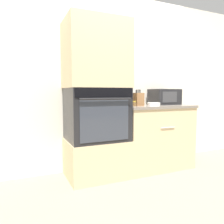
{
  "coord_description": "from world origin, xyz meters",
  "views": [
    {
      "loc": [
        -1.32,
        -2.32,
        1.09
      ],
      "look_at": [
        -0.2,
        0.21,
        0.84
      ],
      "focal_mm": 35.0,
      "sensor_mm": 36.0,
      "label": 1
    }
  ],
  "objects_px": {
    "wall_oven": "(96,114)",
    "condiment_jar_near": "(136,101)",
    "condiment_jar_back": "(134,104)",
    "microwave": "(164,97)",
    "knife_block": "(138,99)",
    "condiment_jar_mid": "(132,103)",
    "condiment_jar_far": "(126,103)",
    "bowl": "(154,104)"
  },
  "relations": [
    {
      "from": "wall_oven",
      "to": "condiment_jar_near",
      "type": "xyz_separation_m",
      "value": [
        0.69,
        0.19,
        0.15
      ]
    },
    {
      "from": "condiment_jar_back",
      "to": "condiment_jar_near",
      "type": "bearing_deg",
      "value": 55.05
    },
    {
      "from": "condiment_jar_near",
      "to": "condiment_jar_back",
      "type": "xyz_separation_m",
      "value": [
        -0.19,
        -0.27,
        -0.02
      ]
    },
    {
      "from": "microwave",
      "to": "knife_block",
      "type": "bearing_deg",
      "value": -169.34
    },
    {
      "from": "condiment_jar_mid",
      "to": "condiment_jar_far",
      "type": "relative_size",
      "value": 0.91
    },
    {
      "from": "bowl",
      "to": "condiment_jar_far",
      "type": "bearing_deg",
      "value": 148.62
    },
    {
      "from": "bowl",
      "to": "condiment_jar_mid",
      "type": "bearing_deg",
      "value": 121.84
    },
    {
      "from": "microwave",
      "to": "condiment_jar_far",
      "type": "bearing_deg",
      "value": -174.42
    },
    {
      "from": "condiment_jar_back",
      "to": "knife_block",
      "type": "bearing_deg",
      "value": 36.18
    },
    {
      "from": "condiment_jar_near",
      "to": "condiment_jar_mid",
      "type": "bearing_deg",
      "value": -149.75
    },
    {
      "from": "knife_block",
      "to": "condiment_jar_far",
      "type": "bearing_deg",
      "value": 169.53
    },
    {
      "from": "wall_oven",
      "to": "bowl",
      "type": "distance_m",
      "value": 0.78
    },
    {
      "from": "condiment_jar_mid",
      "to": "bowl",
      "type": "bearing_deg",
      "value": -58.16
    },
    {
      "from": "wall_oven",
      "to": "condiment_jar_far",
      "type": "distance_m",
      "value": 0.46
    },
    {
      "from": "microwave",
      "to": "condiment_jar_near",
      "type": "bearing_deg",
      "value": 167.39
    },
    {
      "from": "wall_oven",
      "to": "condiment_jar_near",
      "type": "bearing_deg",
      "value": 15.25
    },
    {
      "from": "knife_block",
      "to": "condiment_jar_back",
      "type": "bearing_deg",
      "value": -143.82
    },
    {
      "from": "wall_oven",
      "to": "condiment_jar_near",
      "type": "height_order",
      "value": "wall_oven"
    },
    {
      "from": "condiment_jar_mid",
      "to": "condiment_jar_back",
      "type": "height_order",
      "value": "condiment_jar_back"
    },
    {
      "from": "bowl",
      "to": "condiment_jar_far",
      "type": "relative_size",
      "value": 2.4
    },
    {
      "from": "condiment_jar_near",
      "to": "condiment_jar_far",
      "type": "height_order",
      "value": "condiment_jar_near"
    },
    {
      "from": "microwave",
      "to": "condiment_jar_mid",
      "type": "distance_m",
      "value": 0.56
    },
    {
      "from": "knife_block",
      "to": "condiment_jar_near",
      "type": "height_order",
      "value": "knife_block"
    },
    {
      "from": "condiment_jar_far",
      "to": "wall_oven",
      "type": "bearing_deg",
      "value": -176.77
    },
    {
      "from": "condiment_jar_far",
      "to": "knife_block",
      "type": "bearing_deg",
      "value": -10.47
    },
    {
      "from": "wall_oven",
      "to": "condiment_jar_back",
      "type": "bearing_deg",
      "value": -9.36
    },
    {
      "from": "condiment_jar_near",
      "to": "condiment_jar_mid",
      "type": "distance_m",
      "value": 0.14
    },
    {
      "from": "wall_oven",
      "to": "microwave",
      "type": "xyz_separation_m",
      "value": [
        1.13,
        0.09,
        0.21
      ]
    },
    {
      "from": "wall_oven",
      "to": "condiment_jar_near",
      "type": "distance_m",
      "value": 0.74
    },
    {
      "from": "wall_oven",
      "to": "condiment_jar_back",
      "type": "relative_size",
      "value": 10.55
    },
    {
      "from": "condiment_jar_mid",
      "to": "condiment_jar_near",
      "type": "bearing_deg",
      "value": 30.25
    },
    {
      "from": "microwave",
      "to": "condiment_jar_mid",
      "type": "xyz_separation_m",
      "value": [
        -0.55,
        0.03,
        -0.08
      ]
    },
    {
      "from": "wall_oven",
      "to": "condiment_jar_far",
      "type": "height_order",
      "value": "wall_oven"
    },
    {
      "from": "condiment_jar_mid",
      "to": "condiment_jar_far",
      "type": "distance_m",
      "value": 0.17
    },
    {
      "from": "microwave",
      "to": "condiment_jar_mid",
      "type": "height_order",
      "value": "microwave"
    },
    {
      "from": "condiment_jar_far",
      "to": "condiment_jar_back",
      "type": "relative_size",
      "value": 1.04
    },
    {
      "from": "wall_oven",
      "to": "knife_block",
      "type": "distance_m",
      "value": 0.64
    },
    {
      "from": "condiment_jar_near",
      "to": "microwave",
      "type": "bearing_deg",
      "value": -12.61
    },
    {
      "from": "condiment_jar_back",
      "to": "microwave",
      "type": "bearing_deg",
      "value": 15.65
    },
    {
      "from": "wall_oven",
      "to": "condiment_jar_far",
      "type": "relative_size",
      "value": 10.14
    },
    {
      "from": "bowl",
      "to": "condiment_jar_near",
      "type": "distance_m",
      "value": 0.36
    },
    {
      "from": "microwave",
      "to": "condiment_jar_back",
      "type": "xyz_separation_m",
      "value": [
        -0.62,
        -0.18,
        -0.08
      ]
    }
  ]
}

